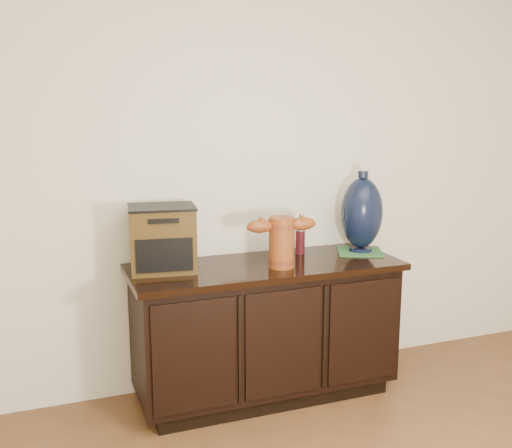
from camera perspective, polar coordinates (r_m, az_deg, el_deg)
name	(u,v)px	position (r m, az deg, el deg)	size (l,w,h in m)	color
sideboard	(265,329)	(3.32, 0.89, -9.95)	(1.46, 0.56, 0.75)	black
terracotta_vessel	(281,239)	(3.11, 2.44, -1.46)	(0.38, 0.15, 0.27)	brown
tv_radio	(162,238)	(3.08, -8.90, -1.37)	(0.37, 0.31, 0.34)	#422F10
green_mat	(360,251)	(3.51, 9.85, -2.58)	(0.25, 0.25, 0.01)	#2F6934
lamp_base	(362,213)	(3.47, 10.04, 1.01)	(0.31, 0.31, 0.46)	black
spray_can	(300,240)	(3.41, 4.23, -1.58)	(0.05, 0.05, 0.16)	#5C0F18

